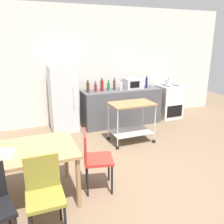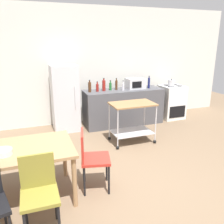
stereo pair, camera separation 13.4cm
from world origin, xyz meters
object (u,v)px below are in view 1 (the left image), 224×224
(refrigerator, at_px, (63,99))
(bottle_soda, at_px, (121,87))
(kitchen_cart, at_px, (131,116))
(bottle_soy_sauce, at_px, (146,83))
(bottle_sparkling_water, at_px, (88,87))
(bottle_vinegar, at_px, (114,85))
(fruit_bowl, at_px, (7,154))
(stove_oven, at_px, (169,101))
(microwave, at_px, (133,83))
(chair_red, at_px, (94,156))
(dining_table, at_px, (17,157))
(bottle_sesame_oil, at_px, (96,88))
(kettle, at_px, (168,83))
(chair_olive, at_px, (44,191))
(bottle_wine, at_px, (108,86))
(bottle_olive_oil, at_px, (102,85))

(refrigerator, height_order, bottle_soda, refrigerator)
(kitchen_cart, distance_m, bottle_soy_sauce, 1.51)
(bottle_sparkling_water, bearing_deg, refrigerator, 170.46)
(bottle_vinegar, xyz_separation_m, fruit_bowl, (-2.44, -2.52, -0.24))
(stove_oven, xyz_separation_m, bottle_soy_sauce, (-0.76, -0.06, 0.58))
(stove_oven, height_order, microwave, microwave)
(bottle_sparkling_water, distance_m, bottle_vinegar, 0.69)
(chair_red, distance_m, bottle_sparkling_water, 2.58)
(dining_table, distance_m, bottle_soda, 3.38)
(bottle_sparkling_water, bearing_deg, bottle_sesame_oil, 3.07)
(refrigerator, distance_m, bottle_sesame_oil, 0.81)
(kettle, bearing_deg, bottle_soda, 179.89)
(chair_red, height_order, bottle_sesame_oil, bottle_sesame_oil)
(kitchen_cart, height_order, kettle, kettle)
(kitchen_cart, bearing_deg, chair_olive, -136.58)
(chair_olive, height_order, bottle_soy_sauce, bottle_soy_sauce)
(bottle_wine, xyz_separation_m, fruit_bowl, (-2.29, -2.53, -0.21))
(chair_olive, height_order, kitchen_cart, chair_olive)
(dining_table, xyz_separation_m, bottle_vinegar, (2.34, 2.40, 0.35))
(bottle_sparkling_water, height_order, fruit_bowl, bottle_sparkling_water)
(bottle_sesame_oil, distance_m, kettle, 2.01)
(fruit_bowl, bearing_deg, bottle_olive_oil, 49.87)
(bottle_wine, distance_m, kettle, 1.67)
(bottle_sparkling_water, xyz_separation_m, bottle_vinegar, (0.69, 0.04, -0.00))
(dining_table, relative_size, bottle_soda, 6.28)
(chair_olive, xyz_separation_m, bottle_sparkling_water, (1.39, 3.00, 0.51))
(refrigerator, relative_size, bottle_soy_sauce, 4.98)
(bottle_soda, bearing_deg, fruit_bowl, -137.02)
(chair_olive, height_order, stove_oven, stove_oven)
(bottle_olive_oil, xyz_separation_m, fruit_bowl, (-2.11, -2.50, -0.25))
(fruit_bowl, bearing_deg, kitchen_cart, 30.00)
(kitchen_cart, height_order, bottle_soda, bottle_soda)
(microwave, bearing_deg, kitchen_cart, -117.86)
(chair_red, bearing_deg, stove_oven, -36.87)
(chair_olive, bearing_deg, bottle_vinegar, 56.41)
(dining_table, bearing_deg, kettle, 30.65)
(bottle_sesame_oil, relative_size, bottle_vinegar, 0.83)
(bottle_sesame_oil, distance_m, bottle_wine, 0.35)
(refrigerator, xyz_separation_m, kettle, (2.78, -0.18, 0.23))
(stove_oven, relative_size, bottle_soy_sauce, 2.96)
(bottle_sesame_oil, relative_size, bottle_wine, 0.99)
(bottle_olive_oil, distance_m, bottle_vinegar, 0.33)
(stove_oven, relative_size, microwave, 2.00)
(chair_red, xyz_separation_m, bottle_vinegar, (1.34, 2.48, 0.50))
(stove_oven, bearing_deg, bottle_soy_sauce, -175.77)
(bottle_sesame_oil, bearing_deg, bottle_soy_sauce, -2.12)
(chair_red, bearing_deg, microwave, -23.44)
(stove_oven, height_order, bottle_sesame_oil, bottle_sesame_oil)
(refrigerator, xyz_separation_m, bottle_vinegar, (1.27, -0.06, 0.25))
(bottle_olive_oil, bearing_deg, bottle_sesame_oil, -175.50)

